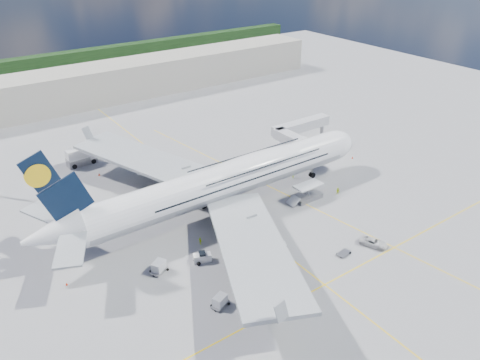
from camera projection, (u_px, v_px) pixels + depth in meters
ground at (254, 230)px, 93.59m from camera, size 300.00×300.00×0.00m
taxi_line_main at (254, 230)px, 93.59m from camera, size 0.25×220.00×0.01m
taxi_line_cross at (325, 285)px, 79.21m from camera, size 120.00×0.25×0.01m
taxi_line_diag at (277, 190)px, 107.89m from camera, size 14.16×99.06×0.01m
airliner at (227, 180)px, 97.65m from camera, size 77.26×79.15×23.71m
jet_bridge at (298, 132)px, 120.54m from camera, size 18.80×12.10×8.50m
cargo_loader at (307, 194)px, 103.62m from camera, size 8.53×3.20×3.67m
terminal at (87, 86)px, 159.04m from camera, size 180.00×16.00×12.00m
tree_line at (141, 51)px, 212.67m from camera, size 160.00×6.00×8.00m
dolly_row_a at (220, 301)px, 74.29m from camera, size 3.50×2.68×1.97m
dolly_row_b at (234, 267)px, 82.78m from camera, size 3.13×2.50×0.41m
dolly_row_c at (227, 241)px, 88.84m from camera, size 2.98×2.16×1.70m
dolly_back at (159, 266)px, 81.73m from camera, size 3.75×3.22×2.10m
dolly_nose_far at (344, 253)px, 86.44m from camera, size 3.07×2.09×0.41m
dolly_nose_near at (280, 248)px, 86.49m from camera, size 3.63×2.90×2.03m
baggage_tug at (202, 257)px, 84.37m from camera, size 3.52×2.57×2.00m
catering_truck_inner at (183, 172)px, 111.39m from camera, size 7.26×2.91×4.32m
catering_truck_outer at (81, 157)px, 118.67m from camera, size 7.67×3.10×4.53m
service_van at (374, 242)px, 88.67m from camera, size 4.32×5.77×1.46m
crew_nose at (293, 175)px, 112.61m from camera, size 0.82×0.69×1.90m
crew_loader at (338, 191)px, 105.54m from camera, size 1.00×1.08×1.79m
crew_wing at (200, 241)px, 89.00m from camera, size 0.50×0.95×1.55m
crew_van at (294, 199)px, 102.90m from camera, size 0.92×0.93×1.62m
crew_tug at (259, 239)px, 89.33m from camera, size 1.29×1.05×1.74m
cone_nose at (352, 157)px, 122.57m from camera, size 0.46×0.46×0.59m
cone_wing_left_inner at (185, 189)px, 107.71m from camera, size 0.41×0.41×0.52m
cone_wing_left_outer at (99, 174)px, 114.15m from camera, size 0.50×0.50×0.64m
cone_wing_right_inner at (238, 227)px, 93.97m from camera, size 0.42×0.42×0.54m
cone_wing_right_outer at (234, 266)px, 83.06m from camera, size 0.43×0.43×0.55m
cone_tail at (67, 284)px, 79.04m from camera, size 0.39×0.39×0.50m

